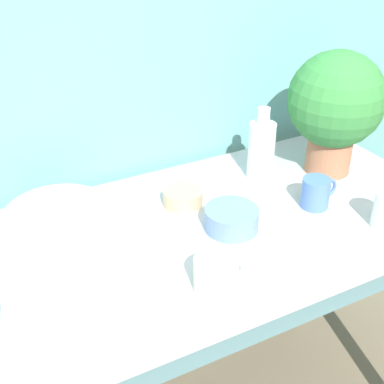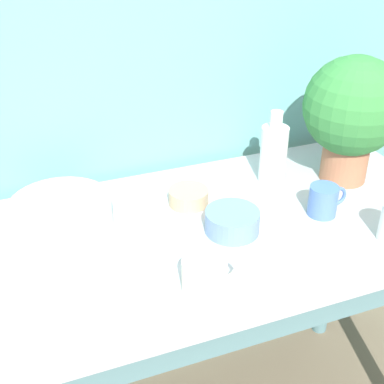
{
  "view_description": "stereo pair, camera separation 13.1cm",
  "coord_description": "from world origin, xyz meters",
  "px_view_note": "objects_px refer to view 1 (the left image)",
  "views": [
    {
      "loc": [
        -0.53,
        -0.66,
        1.66
      ],
      "look_at": [
        0.0,
        0.34,
        0.98
      ],
      "focal_mm": 50.0,
      "sensor_mm": 36.0,
      "label": 1
    },
    {
      "loc": [
        -0.41,
        -0.71,
        1.66
      ],
      "look_at": [
        0.0,
        0.34,
        0.98
      ],
      "focal_mm": 50.0,
      "sensor_mm": 36.0,
      "label": 2
    }
  ],
  "objects_px": {
    "potted_plant": "(336,104)",
    "bowl_wash_large": "(59,225)",
    "bowl_small_tan": "(183,197)",
    "tray_board": "(115,297)",
    "mug_blue": "(316,193)",
    "bowl_small_blue": "(231,219)",
    "bottle_tall": "(261,149)",
    "mug_cream": "(217,274)"
  },
  "relations": [
    {
      "from": "potted_plant",
      "to": "bowl_wash_large",
      "type": "bearing_deg",
      "value": 178.36
    },
    {
      "from": "bowl_small_tan",
      "to": "tray_board",
      "type": "distance_m",
      "value": 0.42
    },
    {
      "from": "mug_blue",
      "to": "tray_board",
      "type": "height_order",
      "value": "mug_blue"
    },
    {
      "from": "potted_plant",
      "to": "bowl_small_blue",
      "type": "bearing_deg",
      "value": -162.53
    },
    {
      "from": "mug_blue",
      "to": "potted_plant",
      "type": "bearing_deg",
      "value": 41.83
    },
    {
      "from": "tray_board",
      "to": "bottle_tall",
      "type": "bearing_deg",
      "value": 28.31
    },
    {
      "from": "mug_cream",
      "to": "mug_blue",
      "type": "bearing_deg",
      "value": 22.55
    },
    {
      "from": "mug_blue",
      "to": "bowl_small_tan",
      "type": "bearing_deg",
      "value": 150.64
    },
    {
      "from": "mug_cream",
      "to": "bowl_small_blue",
      "type": "xyz_separation_m",
      "value": [
        0.15,
        0.19,
        -0.01
      ]
    },
    {
      "from": "bowl_wash_large",
      "to": "bowl_small_tan",
      "type": "bearing_deg",
      "value": 1.15
    },
    {
      "from": "bowl_wash_large",
      "to": "bowl_small_tan",
      "type": "height_order",
      "value": "bowl_wash_large"
    },
    {
      "from": "bottle_tall",
      "to": "bowl_small_blue",
      "type": "height_order",
      "value": "bottle_tall"
    },
    {
      "from": "mug_cream",
      "to": "tray_board",
      "type": "bearing_deg",
      "value": 162.23
    },
    {
      "from": "mug_blue",
      "to": "bottle_tall",
      "type": "bearing_deg",
      "value": 100.99
    },
    {
      "from": "potted_plant",
      "to": "bowl_small_blue",
      "type": "distance_m",
      "value": 0.49
    },
    {
      "from": "mug_blue",
      "to": "tray_board",
      "type": "bearing_deg",
      "value": -170.6
    },
    {
      "from": "bottle_tall",
      "to": "tray_board",
      "type": "height_order",
      "value": "bottle_tall"
    },
    {
      "from": "tray_board",
      "to": "bowl_small_tan",
      "type": "bearing_deg",
      "value": 42.66
    },
    {
      "from": "potted_plant",
      "to": "tray_board",
      "type": "relative_size",
      "value": 1.57
    },
    {
      "from": "bottle_tall",
      "to": "tray_board",
      "type": "relative_size",
      "value": 0.93
    },
    {
      "from": "potted_plant",
      "to": "bowl_wash_large",
      "type": "relative_size",
      "value": 1.45
    },
    {
      "from": "mug_blue",
      "to": "bowl_small_tan",
      "type": "distance_m",
      "value": 0.37
    },
    {
      "from": "bowl_small_blue",
      "to": "tray_board",
      "type": "distance_m",
      "value": 0.38
    },
    {
      "from": "bowl_wash_large",
      "to": "bottle_tall",
      "type": "bearing_deg",
      "value": 3.57
    },
    {
      "from": "mug_blue",
      "to": "bowl_small_blue",
      "type": "bearing_deg",
      "value": 177.01
    },
    {
      "from": "bowl_small_tan",
      "to": "bowl_wash_large",
      "type": "bearing_deg",
      "value": -178.85
    },
    {
      "from": "mug_cream",
      "to": "tray_board",
      "type": "relative_size",
      "value": 0.55
    },
    {
      "from": "bowl_wash_large",
      "to": "mug_cream",
      "type": "bearing_deg",
      "value": -53.57
    },
    {
      "from": "bowl_small_blue",
      "to": "potted_plant",
      "type": "bearing_deg",
      "value": 17.47
    },
    {
      "from": "bowl_wash_large",
      "to": "bottle_tall",
      "type": "height_order",
      "value": "bottle_tall"
    },
    {
      "from": "bottle_tall",
      "to": "bowl_wash_large",
      "type": "bearing_deg",
      "value": -176.43
    },
    {
      "from": "potted_plant",
      "to": "mug_cream",
      "type": "height_order",
      "value": "potted_plant"
    },
    {
      "from": "tray_board",
      "to": "mug_blue",
      "type": "bearing_deg",
      "value": 9.4
    },
    {
      "from": "bottle_tall",
      "to": "mug_blue",
      "type": "height_order",
      "value": "bottle_tall"
    },
    {
      "from": "mug_blue",
      "to": "tray_board",
      "type": "xyz_separation_m",
      "value": [
        -0.63,
        -0.1,
        -0.03
      ]
    },
    {
      "from": "bottle_tall",
      "to": "mug_blue",
      "type": "xyz_separation_m",
      "value": [
        0.04,
        -0.21,
        -0.05
      ]
    },
    {
      "from": "tray_board",
      "to": "potted_plant",
      "type": "bearing_deg",
      "value": 17.66
    },
    {
      "from": "bowl_wash_large",
      "to": "bottle_tall",
      "type": "distance_m",
      "value": 0.63
    },
    {
      "from": "bowl_small_tan",
      "to": "tray_board",
      "type": "xyz_separation_m",
      "value": [
        -0.31,
        -0.28,
        -0.01
      ]
    },
    {
      "from": "bottle_tall",
      "to": "mug_blue",
      "type": "distance_m",
      "value": 0.22
    },
    {
      "from": "bowl_wash_large",
      "to": "mug_cream",
      "type": "xyz_separation_m",
      "value": [
        0.25,
        -0.34,
        -0.0
      ]
    },
    {
      "from": "potted_plant",
      "to": "bottle_tall",
      "type": "bearing_deg",
      "value": 163.09
    }
  ]
}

